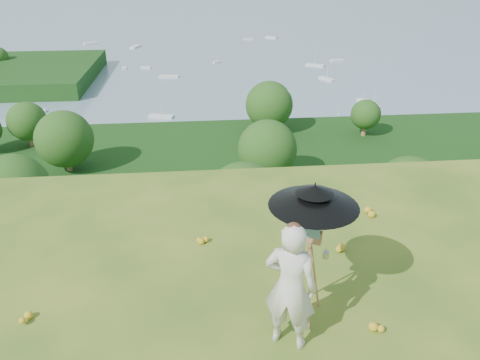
{
  "coord_description": "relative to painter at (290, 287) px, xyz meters",
  "views": [
    {
      "loc": [
        -1.42,
        -3.07,
        4.69
      ],
      "look_at": [
        -0.71,
        4.49,
        0.94
      ],
      "focal_mm": 35.0,
      "sensor_mm": 36.0,
      "label": 1
    }
  ],
  "objects": [
    {
      "name": "sun_umbrella",
      "position": [
        0.36,
        0.53,
        0.75
      ],
      "size": [
        1.57,
        1.57,
        0.83
      ],
      "primitive_type": null,
      "rotation": [
        0.0,
        0.0,
        -0.49
      ],
      "color": "black",
      "rests_on": "field_easel"
    },
    {
      "name": "painter_cap",
      "position": [
        0.0,
        0.0,
        0.86
      ],
      "size": [
        0.31,
        0.32,
        0.1
      ],
      "primitive_type": null,
      "rotation": [
        0.0,
        0.0,
        -0.52
      ],
      "color": "pink",
      "rests_on": "painter"
    },
    {
      "name": "field_easel",
      "position": [
        0.35,
        0.5,
        -0.15
      ],
      "size": [
        0.77,
        0.77,
        1.52
      ],
      "primitive_type": null,
      "rotation": [
        0.0,
        0.0,
        -0.44
      ],
      "color": "#A56C45",
      "rests_on": "ground"
    },
    {
      "name": "slope_trees",
      "position": [
        0.36,
        33.51,
        -15.92
      ],
      "size": [
        110.0,
        50.0,
        6.0
      ],
      "primitive_type": null,
      "color": "#1E5218",
      "rests_on": "forest_slope"
    },
    {
      "name": "moored_boats",
      "position": [
        -12.14,
        159.51,
        -34.57
      ],
      "size": [
        140.0,
        140.0,
        0.7
      ],
      "primitive_type": null,
      "color": "silver",
      "rests_on": "bay_water"
    },
    {
      "name": "bay_water",
      "position": [
        0.36,
        238.51,
        -34.92
      ],
      "size": [
        700.0,
        700.0,
        0.0
      ],
      "primitive_type": "plane",
      "color": "slate",
      "rests_on": "ground"
    },
    {
      "name": "harbor_town",
      "position": [
        0.36,
        73.51,
        -30.42
      ],
      "size": [
        110.0,
        22.0,
        5.0
      ],
      "primitive_type": null,
      "color": "silver",
      "rests_on": "shoreline_tier"
    },
    {
      "name": "painter",
      "position": [
        0.0,
        0.0,
        0.0
      ],
      "size": [
        0.79,
        0.68,
        1.83
      ],
      "primitive_type": "imported",
      "rotation": [
        0.0,
        0.0,
        2.7
      ],
      "color": "beige",
      "rests_on": "ground"
    },
    {
      "name": "forest_slope",
      "position": [
        0.36,
        33.51,
        -29.92
      ],
      "size": [
        140.0,
        56.0,
        22.0
      ],
      "primitive_type": "cube",
      "color": "#15380F",
      "rests_on": "bay_water"
    },
    {
      "name": "shoreline_tier",
      "position": [
        0.36,
        73.51,
        -36.92
      ],
      "size": [
        170.0,
        28.0,
        8.0
      ],
      "primitive_type": "cube",
      "color": "gray",
      "rests_on": "bay_water"
    }
  ]
}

